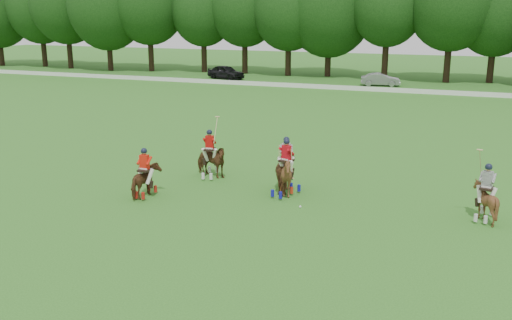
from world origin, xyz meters
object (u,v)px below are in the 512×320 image
(polo_stripe_a, at_px, (286,171))
(polo_stripe_b, at_px, (485,201))
(car_mid, at_px, (380,80))
(polo_ball, at_px, (300,207))
(car_left, at_px, (226,72))
(polo_red_a, at_px, (145,180))
(polo_red_c, at_px, (286,175))
(polo_red_b, at_px, (210,161))

(polo_stripe_a, height_order, polo_stripe_b, polo_stripe_b)
(polo_stripe_a, bearing_deg, polo_stripe_b, -5.23)
(car_mid, relative_size, polo_ball, 44.40)
(car_left, relative_size, polo_ball, 51.15)
(car_mid, height_order, polo_red_a, polo_red_a)
(car_mid, relative_size, polo_stripe_b, 1.48)
(car_mid, xyz_separation_m, polo_red_a, (-3.00, -40.65, 0.08))
(car_left, bearing_deg, polo_red_c, -134.04)
(car_left, relative_size, polo_red_b, 1.64)
(polo_red_b, relative_size, polo_stripe_a, 1.18)
(polo_red_b, height_order, polo_stripe_b, polo_red_b)
(polo_red_a, bearing_deg, polo_stripe_a, 29.27)
(polo_red_b, distance_m, polo_ball, 5.81)
(polo_ball, bearing_deg, polo_stripe_b, 9.66)
(polo_red_a, relative_size, polo_stripe_b, 0.77)
(car_left, xyz_separation_m, polo_red_c, (19.99, -38.36, 0.11))
(car_left, height_order, car_mid, car_left)
(polo_red_b, xyz_separation_m, polo_red_c, (4.14, -1.30, 0.09))
(polo_red_c, height_order, polo_stripe_a, polo_red_c)
(polo_stripe_a, bearing_deg, polo_red_c, -71.18)
(polo_red_b, xyz_separation_m, polo_stripe_b, (11.88, -1.41, -0.04))
(car_left, bearing_deg, polo_red_b, -138.41)
(polo_red_a, height_order, polo_red_b, polo_red_b)
(polo_red_c, distance_m, polo_ball, 1.83)
(car_mid, xyz_separation_m, polo_red_c, (2.38, -38.36, 0.24))
(polo_red_c, xyz_separation_m, polo_stripe_b, (7.74, -0.12, -0.13))
(polo_red_b, relative_size, polo_ball, 31.20)
(car_mid, bearing_deg, polo_red_a, 164.78)
(polo_stripe_b, relative_size, polo_ball, 30.03)
(car_left, distance_m, polo_red_b, 40.31)
(car_left, distance_m, polo_ball, 44.85)
(car_left, height_order, polo_stripe_a, polo_stripe_a)
(polo_stripe_b, xyz_separation_m, polo_ball, (-6.72, -1.14, -0.72))
(car_left, xyz_separation_m, polo_red_b, (15.85, -37.06, 0.02))
(polo_red_a, height_order, polo_stripe_b, polo_stripe_b)
(car_mid, height_order, polo_red_c, polo_red_c)
(polo_red_b, relative_size, polo_red_c, 1.15)
(polo_red_b, bearing_deg, polo_red_a, -109.03)
(polo_ball, bearing_deg, car_mid, 94.89)
(car_left, bearing_deg, polo_stripe_b, -125.78)
(polo_red_c, relative_size, polo_stripe_b, 0.90)
(polo_red_a, xyz_separation_m, polo_stripe_b, (13.12, 2.17, 0.02))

